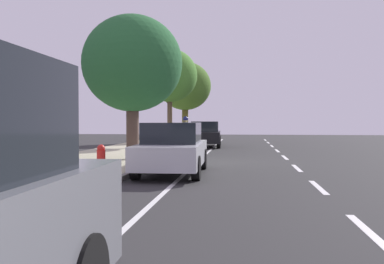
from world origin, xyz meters
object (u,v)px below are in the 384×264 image
Objects in this scene: street_tree_far_end at (132,64)px; pedestrian_on_phone at (34,135)px; parked_sedan_silver_second at (173,149)px; parked_sedan_black_nearest at (205,134)px; street_tree_mid_block at (170,76)px; street_tree_near_cyclist at (185,86)px; bicycle_at_curb at (188,144)px; fire_hydrant at (101,161)px; cyclist_with_backpack at (185,130)px.

pedestrian_on_phone is at bearing 56.37° from street_tree_far_end.
parked_sedan_silver_second is 4.92m from street_tree_far_end.
parked_sedan_silver_second is at bearing 90.71° from parked_sedan_black_nearest.
street_tree_near_cyclist is at bearing -90.00° from street_tree_mid_block.
street_tree_mid_block is at bearing -63.49° from bicycle_at_curb.
parked_sedan_black_nearest is 15.30m from fire_hydrant.
bicycle_at_curb is 0.27× the size of street_tree_near_cyclist.
fire_hydrant is (-2.76, 1.89, -0.58)m from pedestrian_on_phone.
street_tree_mid_block reaches higher than fire_hydrant.
bicycle_at_curb is at bearing -111.97° from pedestrian_on_phone.
parked_sedan_black_nearest is 0.83× the size of street_tree_far_end.
parked_sedan_silver_second is 0.79× the size of street_tree_near_cyclist.
cyclist_with_backpack is at bearing -63.54° from bicycle_at_curb.
fire_hydrant is at bearing 84.81° from parked_sedan_black_nearest.
parked_sedan_silver_second is at bearing 95.25° from cyclist_with_backpack.
parked_sedan_silver_second is (-0.17, 13.33, 0.00)m from parked_sedan_black_nearest.
cyclist_with_backpack is at bearing -93.43° from fire_hydrant.
bicycle_at_curb is 4.87m from street_tree_mid_block.
parked_sedan_black_nearest is at bearing -100.76° from street_tree_far_end.
street_tree_mid_block is (0.00, 6.68, 0.09)m from street_tree_near_cyclist.
cyclist_with_backpack is 9.60m from street_tree_near_cyclist.
street_tree_mid_block is at bearing -87.87° from fire_hydrant.
bicycle_at_curb is 0.28× the size of street_tree_mid_block.
street_tree_far_end is 3.08× the size of pedestrian_on_phone.
bicycle_at_curb is 10.98m from fire_hydrant.
street_tree_far_end is at bearing -123.63° from pedestrian_on_phone.
parked_sedan_silver_second is 12.49m from street_tree_mid_block.
bicycle_at_curb is 9.79m from pedestrian_on_phone.
street_tree_mid_block reaches higher than bicycle_at_curb.
bicycle_at_curb is 0.28× the size of street_tree_far_end.
parked_sedan_black_nearest is at bearing -100.30° from cyclist_with_backpack.
parked_sedan_black_nearest is 0.81× the size of street_tree_mid_block.
parked_sedan_black_nearest is at bearing 110.01° from street_tree_near_cyclist.
street_tree_near_cyclist is at bearing -88.57° from fire_hydrant.
street_tree_near_cyclist is (1.89, -5.20, 3.27)m from parked_sedan_black_nearest.
street_tree_far_end reaches higher than parked_sedan_silver_second.
fire_hydrant is (-0.51, 13.76, -3.55)m from street_tree_mid_block.
street_tree_mid_block is 1.02× the size of street_tree_far_end.
street_tree_near_cyclist is 20.74m from fire_hydrant.
parked_sedan_silver_second is 9.51m from cyclist_with_backpack.
pedestrian_on_phone is (2.24, 3.37, -2.57)m from street_tree_far_end.
street_tree_near_cyclist reaches higher than pedestrian_on_phone.
bicycle_at_curb is 10.27m from street_tree_near_cyclist.
parked_sedan_black_nearest is 13.33m from parked_sedan_silver_second.
street_tree_mid_block is at bearing -63.48° from cyclist_with_backpack.
bicycle_at_curb is 0.86m from cyclist_with_backpack.
parked_sedan_silver_second is 9.06m from bicycle_at_curb.
parked_sedan_black_nearest is 4.34m from bicycle_at_curb.
cyclist_with_backpack is 0.33× the size of street_tree_mid_block.
parked_sedan_silver_second is at bearing 121.55° from street_tree_far_end.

